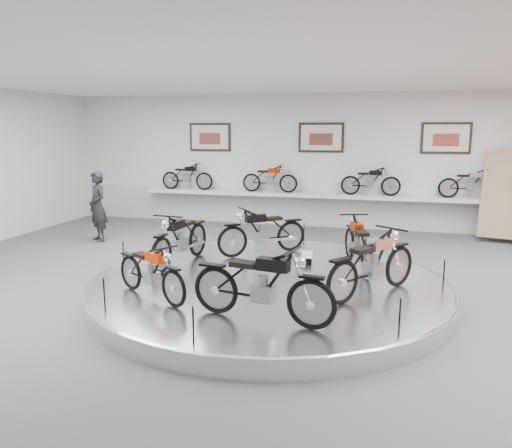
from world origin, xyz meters
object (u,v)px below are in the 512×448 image
(bike_a, at_px, (358,243))
(bike_d, at_px, (151,271))
(bike_e, at_px, (262,284))
(visitor, at_px, (98,206))
(bike_c, at_px, (180,238))
(bike_f, at_px, (373,263))
(bike_b, at_px, (262,231))
(display_platform, at_px, (270,287))
(shelf, at_px, (319,195))

(bike_a, bearing_deg, bike_d, 113.41)
(bike_e, relative_size, visitor, 0.98)
(bike_a, height_order, bike_d, bike_a)
(bike_c, xyz_separation_m, bike_f, (3.73, -0.96, 0.00))
(bike_b, distance_m, bike_e, 3.81)
(bike_f, bearing_deg, bike_b, 83.51)
(bike_b, distance_m, visitor, 5.08)
(bike_b, xyz_separation_m, bike_d, (-1.02, -3.20, -0.07))
(visitor, bearing_deg, display_platform, 6.03)
(display_platform, height_order, bike_d, bike_d)
(bike_a, distance_m, bike_b, 2.12)
(display_platform, xyz_separation_m, bike_f, (1.79, -0.43, 0.68))
(display_platform, height_order, bike_e, bike_e)
(display_platform, height_order, visitor, visitor)
(display_platform, xyz_separation_m, visitor, (-5.44, 3.20, 0.78))
(display_platform, bearing_deg, visitor, 149.54)
(shelf, bearing_deg, bike_d, -101.42)
(bike_c, bearing_deg, visitor, -120.95)
(bike_a, bearing_deg, visitor, 56.32)
(bike_b, distance_m, bike_f, 3.20)
(bike_a, relative_size, visitor, 0.91)
(display_platform, height_order, bike_f, bike_f)
(display_platform, xyz_separation_m, bike_a, (1.47, 1.18, 0.65))
(shelf, bearing_deg, bike_a, -74.26)
(bike_c, bearing_deg, bike_a, 107.05)
(shelf, bearing_deg, display_platform, -90.00)
(bike_a, bearing_deg, display_platform, 111.32)
(bike_c, xyz_separation_m, visitor, (-3.50, 2.66, 0.10))
(visitor, bearing_deg, bike_c, -0.79)
(shelf, height_order, bike_f, bike_f)
(bike_a, bearing_deg, bike_f, 173.77)
(display_platform, distance_m, bike_e, 2.11)
(shelf, xyz_separation_m, bike_a, (1.47, -5.22, -0.20))
(shelf, bearing_deg, visitor, -149.50)
(display_platform, bearing_deg, bike_d, -137.37)
(bike_f, bearing_deg, bike_e, 172.71)
(bike_c, bearing_deg, bike_f, 81.84)
(bike_e, relative_size, bike_f, 1.00)
(shelf, bearing_deg, bike_f, -75.32)
(bike_c, relative_size, bike_f, 1.00)
(bike_d, distance_m, visitor, 6.05)
(bike_a, distance_m, bike_f, 1.64)
(bike_a, distance_m, bike_d, 4.04)
(bike_d, height_order, visitor, visitor)
(display_platform, height_order, bike_c, bike_c)
(bike_c, bearing_deg, bike_e, 48.70)
(display_platform, relative_size, bike_b, 3.68)
(display_platform, distance_m, shelf, 6.46)
(bike_d, relative_size, bike_f, 0.83)
(display_platform, bearing_deg, bike_b, 108.18)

